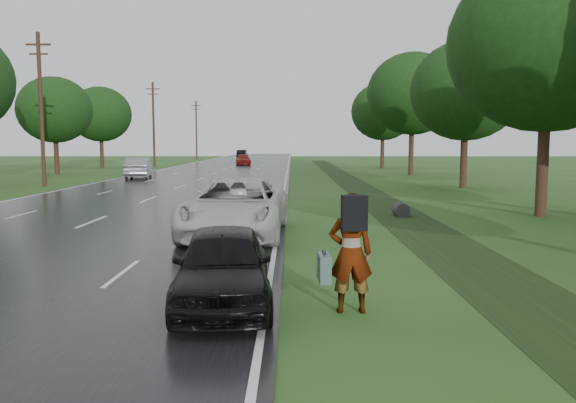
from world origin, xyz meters
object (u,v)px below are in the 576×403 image
(pedestrian, at_px, (349,251))
(white_pickup, at_px, (236,207))
(dark_sedan, at_px, (223,265))
(silver_sedan, at_px, (139,168))

(pedestrian, bearing_deg, white_pickup, -74.15)
(dark_sedan, distance_m, silver_sedan, 36.91)
(pedestrian, height_order, dark_sedan, pedestrian)
(pedestrian, relative_size, dark_sedan, 0.50)
(dark_sedan, height_order, silver_sedan, silver_sedan)
(white_pickup, relative_size, silver_sedan, 1.25)
(white_pickup, height_order, silver_sedan, white_pickup)
(pedestrian, xyz_separation_m, white_pickup, (-2.67, 7.67, -0.14))
(white_pickup, bearing_deg, silver_sedan, 113.05)
(pedestrian, bearing_deg, silver_sedan, -72.99)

